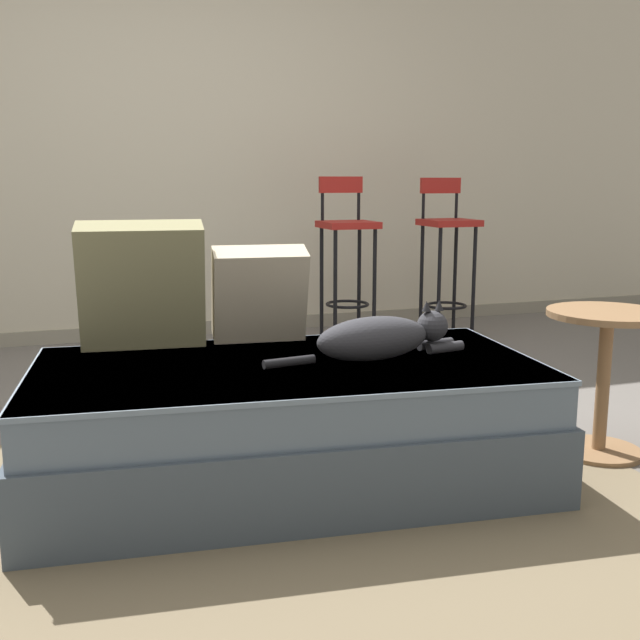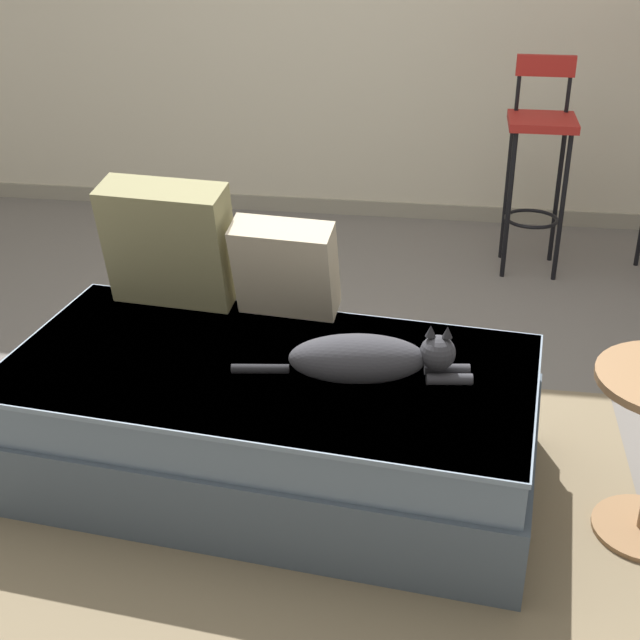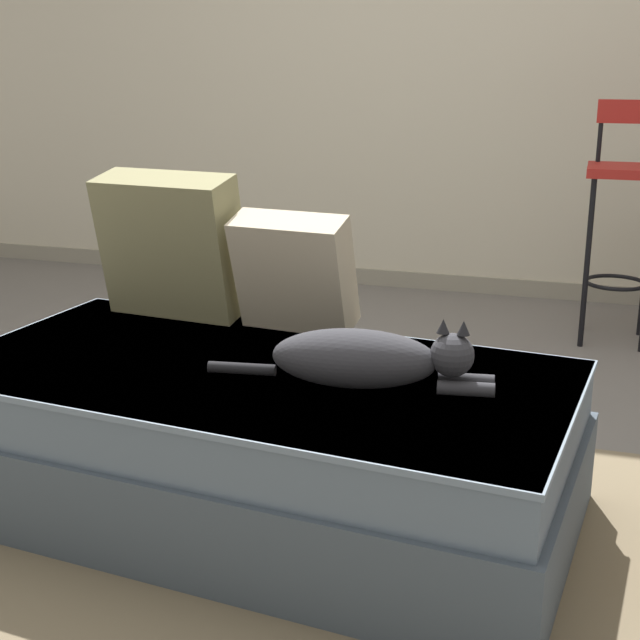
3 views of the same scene
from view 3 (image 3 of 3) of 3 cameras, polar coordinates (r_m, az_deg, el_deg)
ground_plane at (r=2.91m, az=-1.07°, el=-8.40°), size 16.00×16.00×0.00m
wall_back_panel at (r=4.83m, az=7.68°, el=17.25°), size 8.00×0.10×2.60m
wall_baseboard_trim at (r=4.92m, az=7.01°, el=2.48°), size 8.00×0.02×0.09m
area_rug at (r=2.33m, az=-6.69°, el=-15.19°), size 2.41×1.99×0.01m
couch at (r=2.48m, az=-4.04°, el=-7.60°), size 1.79×1.06×0.42m
throw_pillow_corner at (r=2.85m, az=-9.49°, el=4.74°), size 0.46×0.28×0.46m
throw_pillow_middle at (r=2.66m, az=-1.66°, el=3.06°), size 0.37×0.25×0.37m
cat at (r=2.24m, az=3.00°, el=-2.49°), size 0.75×0.23×0.19m
bar_stool_near_window at (r=4.09m, az=18.84°, el=7.21°), size 0.32×0.32×1.05m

